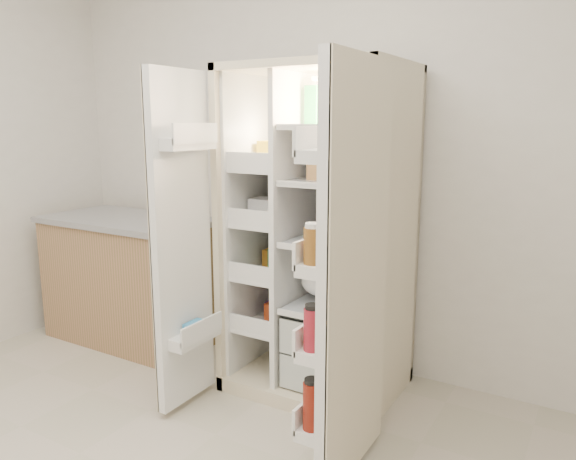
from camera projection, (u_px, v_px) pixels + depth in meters
The scene contains 5 objects.
wall_back at pixel (322, 147), 3.34m from camera, with size 4.00×0.02×2.70m, color silver.
refrigerator at pixel (325, 259), 3.07m from camera, with size 0.92×0.70×1.80m.
freezer_door at pixel (182, 244), 2.79m from camera, with size 0.15×0.40×1.72m.
fridge_door at pixel (350, 281), 2.23m from camera, with size 0.17×0.58×1.72m.
kitchen_counter at pixel (131, 278), 3.79m from camera, with size 1.19×0.63×0.87m.
Camera 1 is at (1.54, -1.01, 1.51)m, focal length 34.00 mm.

